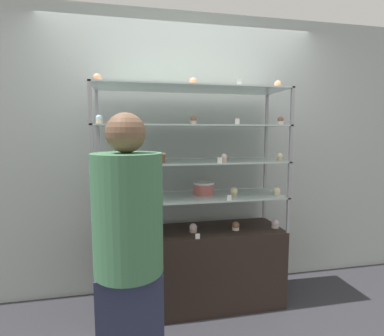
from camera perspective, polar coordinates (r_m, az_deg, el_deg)
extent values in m
plane|color=#2D2D33|center=(2.90, 0.00, -24.51)|extent=(20.00, 20.00, 0.00)
cube|color=#A8B2AD|center=(2.87, -1.56, 2.62)|extent=(8.00, 0.05, 2.60)
cube|color=black|center=(2.74, 0.00, -18.47)|extent=(1.56, 0.48, 0.68)
cube|color=#99999E|center=(2.76, -17.00, -7.87)|extent=(0.02, 0.02, 0.30)
cube|color=#99999E|center=(3.02, 13.59, -6.48)|extent=(0.02, 0.02, 0.30)
cube|color=#99999E|center=(2.32, -18.02, -10.65)|extent=(0.02, 0.02, 0.30)
cube|color=#99999E|center=(2.63, 17.84, -8.58)|extent=(0.02, 0.02, 0.30)
cube|color=#B2C6C1|center=(2.54, 0.00, -5.49)|extent=(1.56, 0.48, 0.01)
cube|color=#99999E|center=(2.70, -17.21, -1.72)|extent=(0.02, 0.02, 0.30)
cube|color=#99999E|center=(2.97, 13.75, -0.87)|extent=(0.02, 0.02, 0.30)
cube|color=#99999E|center=(2.25, -18.30, -3.38)|extent=(0.02, 0.02, 0.30)
cube|color=#99999E|center=(2.57, 18.08, -2.15)|extent=(0.02, 0.02, 0.30)
cube|color=#B2C6C1|center=(2.49, 0.00, 1.22)|extent=(1.56, 0.48, 0.01)
cube|color=#99999E|center=(2.67, -17.43, 4.62)|extent=(0.02, 0.02, 0.30)
cube|color=#99999E|center=(2.95, 13.91, 4.89)|extent=(0.02, 0.02, 0.30)
cube|color=#99999E|center=(2.22, -18.58, 4.22)|extent=(0.02, 0.02, 0.30)
cube|color=#99999E|center=(2.55, 18.32, 4.50)|extent=(0.02, 0.02, 0.30)
cube|color=#B2C6C1|center=(2.48, 0.00, 8.09)|extent=(1.56, 0.48, 0.01)
cube|color=#99999E|center=(2.68, -17.66, 11.00)|extent=(0.02, 0.02, 0.30)
cube|color=#99999E|center=(2.95, 14.07, 10.69)|extent=(0.02, 0.02, 0.30)
cube|color=#99999E|center=(2.23, -18.87, 11.89)|extent=(0.02, 0.02, 0.30)
cube|color=#99999E|center=(2.55, 18.57, 11.20)|extent=(0.02, 0.02, 0.30)
cube|color=#B2C6C1|center=(2.51, 0.00, 14.92)|extent=(1.56, 0.48, 0.01)
cylinder|color=#C66660|center=(2.61, 2.22, -4.01)|extent=(0.18, 0.18, 0.09)
cylinder|color=white|center=(2.60, 2.23, -2.86)|extent=(0.18, 0.18, 0.02)
cube|color=brown|center=(2.42, -8.15, 1.90)|extent=(0.24, 0.15, 0.06)
cube|color=#F4EAB2|center=(2.42, -8.16, 2.77)|extent=(0.25, 0.15, 0.01)
cylinder|color=beige|center=(2.50, -16.50, -12.65)|extent=(0.06, 0.06, 0.02)
sphere|color=#8C5B42|center=(2.49, -16.52, -12.00)|extent=(0.06, 0.06, 0.06)
cylinder|color=white|center=(2.45, -7.57, -12.83)|extent=(0.06, 0.06, 0.02)
sphere|color=white|center=(2.44, -7.58, -12.17)|extent=(0.06, 0.06, 0.06)
cylinder|color=#CCB28C|center=(2.57, 0.32, -11.84)|extent=(0.06, 0.06, 0.02)
sphere|color=silver|center=(2.56, 0.32, -11.21)|extent=(0.06, 0.06, 0.06)
cylinder|color=white|center=(2.65, 8.30, -11.34)|extent=(0.06, 0.06, 0.02)
sphere|color=#8C5B42|center=(2.64, 8.31, -10.72)|extent=(0.06, 0.06, 0.06)
cylinder|color=beige|center=(2.77, 15.53, -10.67)|extent=(0.06, 0.06, 0.02)
sphere|color=silver|center=(2.77, 15.55, -10.08)|extent=(0.06, 0.06, 0.06)
cube|color=white|center=(2.41, 1.16, -12.87)|extent=(0.04, 0.00, 0.04)
cylinder|color=white|center=(2.38, -16.62, -6.19)|extent=(0.06, 0.06, 0.02)
sphere|color=silver|center=(2.37, -16.64, -5.53)|extent=(0.06, 0.06, 0.06)
cylinder|color=beige|center=(2.40, -7.83, -5.87)|extent=(0.06, 0.06, 0.02)
sphere|color=#F4EAB2|center=(2.39, -7.84, -5.21)|extent=(0.06, 0.06, 0.06)
cylinder|color=#CCB28C|center=(2.59, 7.99, -4.94)|extent=(0.06, 0.06, 0.02)
sphere|color=#F4EAB2|center=(2.58, 8.00, -4.33)|extent=(0.06, 0.06, 0.06)
cylinder|color=beige|center=(2.67, 15.81, -4.77)|extent=(0.06, 0.06, 0.02)
sphere|color=#F4EAB2|center=(2.66, 15.83, -4.18)|extent=(0.06, 0.06, 0.06)
cube|color=white|center=(2.39, 7.12, -5.61)|extent=(0.04, 0.00, 0.04)
cylinder|color=white|center=(2.33, -16.81, 1.06)|extent=(0.04, 0.04, 0.03)
sphere|color=#8C5B42|center=(2.33, -16.83, 1.74)|extent=(0.05, 0.05, 0.05)
cylinder|color=#CCB28C|center=(2.45, 6.11, 1.57)|extent=(0.04, 0.04, 0.03)
sphere|color=silver|center=(2.44, 6.12, 2.21)|extent=(0.05, 0.05, 0.05)
cylinder|color=#CCB28C|center=(2.65, 16.34, 1.72)|extent=(0.04, 0.04, 0.03)
sphere|color=#F4EAB2|center=(2.64, 16.36, 2.31)|extent=(0.05, 0.05, 0.05)
cube|color=white|center=(2.32, 5.31, 1.49)|extent=(0.04, 0.00, 0.04)
cylinder|color=#CCB28C|center=(2.38, -17.24, 8.36)|extent=(0.05, 0.05, 0.03)
sphere|color=silver|center=(2.38, -17.27, 9.06)|extent=(0.05, 0.05, 0.05)
cylinder|color=beige|center=(2.43, 0.17, 8.62)|extent=(0.05, 0.05, 0.03)
sphere|color=#8C5B42|center=(2.43, 0.17, 9.30)|extent=(0.05, 0.05, 0.05)
cylinder|color=white|center=(2.61, 16.50, 8.21)|extent=(0.05, 0.05, 0.03)
sphere|color=#8C5B42|center=(2.61, 16.52, 8.84)|extent=(0.05, 0.05, 0.05)
cube|color=white|center=(2.36, 8.61, 8.77)|extent=(0.04, 0.00, 0.04)
cylinder|color=beige|center=(2.41, -17.58, 15.41)|extent=(0.06, 0.06, 0.02)
sphere|color=#E5996B|center=(2.41, -17.61, 16.09)|extent=(0.06, 0.06, 0.06)
cylinder|color=#CCB28C|center=(2.46, 0.26, 15.50)|extent=(0.06, 0.06, 0.02)
sphere|color=#E5996B|center=(2.47, 0.26, 16.16)|extent=(0.06, 0.06, 0.06)
cylinder|color=beige|center=(2.69, 16.02, 14.49)|extent=(0.06, 0.06, 0.02)
sphere|color=#E5996B|center=(2.70, 16.04, 15.10)|extent=(0.06, 0.06, 0.06)
cube|color=white|center=(2.39, 9.01, 15.92)|extent=(0.04, 0.00, 0.04)
torus|color=brown|center=(2.63, 6.69, 14.99)|extent=(0.14, 0.14, 0.03)
cube|color=#282D47|center=(1.96, -11.56, -28.60)|extent=(0.36, 0.20, 0.75)
cylinder|color=#3F724C|center=(1.66, -12.13, -8.47)|extent=(0.38, 0.38, 0.65)
sphere|color=brown|center=(1.60, -12.51, 6.56)|extent=(0.21, 0.21, 0.21)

